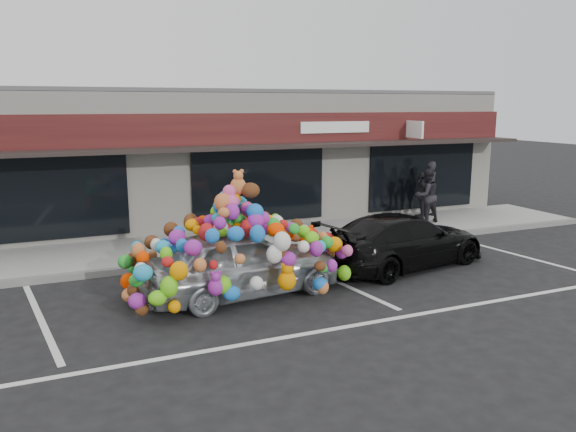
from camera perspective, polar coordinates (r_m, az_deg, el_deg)
name	(u,v)px	position (r m, az deg, el deg)	size (l,w,h in m)	color
ground	(214,299)	(11.50, -7.56, -8.39)	(90.00, 90.00, 0.00)	black
shop_building	(143,157)	(19.19, -14.56, 5.87)	(24.00, 7.20, 4.31)	white
sidewalk	(173,249)	(15.21, -11.63, -3.34)	(26.00, 3.00, 0.15)	gray
kerb	(186,264)	(13.79, -10.37, -4.81)	(26.00, 0.18, 0.16)	slate
parking_stripe_left	(41,319)	(11.34, -23.83, -9.56)	(0.12, 4.40, 0.01)	silver
parking_stripe_mid	(333,280)	(12.65, 4.57, -6.47)	(0.12, 4.40, 0.01)	silver
parking_stripe_right	(517,255)	(15.81, 22.24, -3.67)	(0.12, 4.40, 0.01)	silver
lane_line	(358,325)	(10.23, 7.11, -10.91)	(14.00, 0.12, 0.01)	silver
toy_car	(241,254)	(11.44, -4.81, -3.88)	(3.00, 4.60, 2.57)	#A0A3AA
black_sedan	(403,240)	(13.74, 11.63, -2.45)	(4.46, 1.81, 1.29)	black
pedestrian_a	(429,189)	(19.36, 14.11, 2.71)	(0.68, 0.45, 1.86)	black
pedestrian_b	(427,196)	(18.34, 13.90, 2.03)	(0.84, 0.65, 1.72)	black
pedestrian_c	(422,195)	(18.98, 13.41, 2.10)	(0.38, 0.91, 1.55)	black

